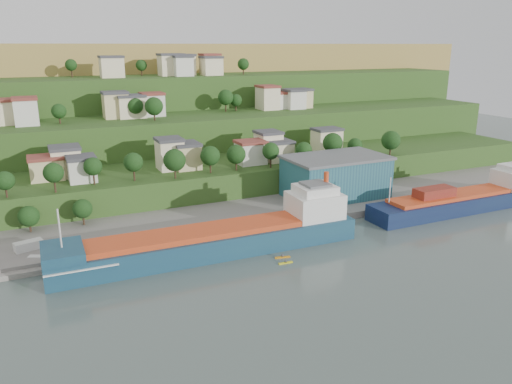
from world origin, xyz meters
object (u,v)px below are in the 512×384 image
caravan (29,247)px  cargo_ship_near (220,240)px  kayak_orange (283,257)px  cargo_ship_far (465,201)px  warehouse (336,176)px

caravan → cargo_ship_near: bearing=-35.5°
kayak_orange → cargo_ship_far: bearing=20.3°
cargo_ship_far → caravan: bearing=172.4°
cargo_ship_far → caravan: 120.27m
cargo_ship_near → cargo_ship_far: (77.88, -0.25, -0.41)m
cargo_ship_far → kayak_orange: (-65.88, -8.82, -2.32)m
warehouse → kayak_orange: 47.22m
warehouse → kayak_orange: warehouse is taller
warehouse → caravan: warehouse is taller
caravan → warehouse: bearing=-10.8°
cargo_ship_near → cargo_ship_far: bearing=0.5°
cargo_ship_near → warehouse: bearing=26.1°
cargo_ship_far → kayak_orange: bearing=-172.5°
cargo_ship_near → cargo_ship_far: 77.88m
cargo_ship_near → warehouse: size_ratio=2.34×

